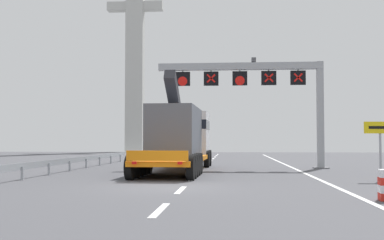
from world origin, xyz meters
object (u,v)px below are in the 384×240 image
(overhead_lane_gantry, at_px, (261,83))
(heavy_haul_truck_orange, at_px, (181,136))
(exit_sign_yellow, at_px, (380,136))
(bridge_pylon_distant, at_px, (135,32))

(overhead_lane_gantry, height_order, heavy_haul_truck_orange, overhead_lane_gantry)
(overhead_lane_gantry, distance_m, heavy_haul_truck_orange, 6.43)
(heavy_haul_truck_orange, distance_m, exit_sign_yellow, 11.67)
(overhead_lane_gantry, xyz_separation_m, heavy_haul_truck_orange, (-4.87, -2.46, -3.41))
(overhead_lane_gantry, distance_m, bridge_pylon_distant, 51.53)
(bridge_pylon_distant, bearing_deg, overhead_lane_gantry, -69.44)
(heavy_haul_truck_orange, relative_size, exit_sign_yellow, 5.49)
(exit_sign_yellow, height_order, bridge_pylon_distant, bridge_pylon_distant)
(overhead_lane_gantry, bearing_deg, bridge_pylon_distant, 110.56)
(bridge_pylon_distant, bearing_deg, exit_sign_yellow, -68.48)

